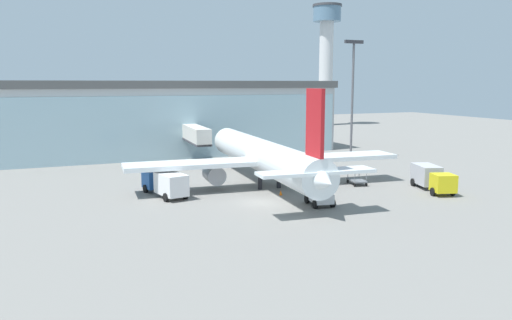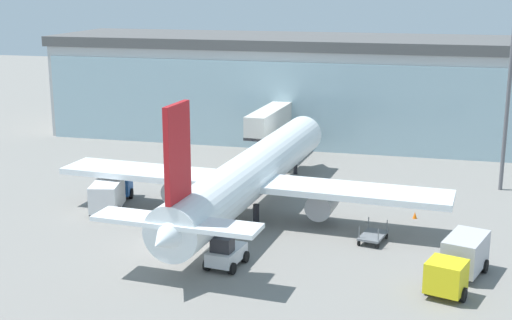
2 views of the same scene
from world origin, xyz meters
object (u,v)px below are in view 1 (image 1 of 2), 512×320
object	(u,v)px
jet_bridge	(193,134)
catering_truck	(166,183)
airplane	(264,157)
safety_cone_wingtip	(347,172)
safety_cone_nose	(281,193)
apron_light_mast	(353,90)
fuel_truck	(431,177)
pushback_tug	(320,196)
control_tower	(326,51)
baggage_cart	(357,180)

from	to	relation	value
jet_bridge	catering_truck	xyz separation A→B (m)	(-9.26, -22.00, -2.74)
airplane	safety_cone_wingtip	world-z (taller)	airplane
safety_cone_nose	apron_light_mast	bearing A→B (deg)	41.17
safety_cone_nose	safety_cone_wingtip	xyz separation A→B (m)	(13.63, 7.92, 0.00)
apron_light_mast	fuel_truck	world-z (taller)	apron_light_mast
catering_truck	pushback_tug	bearing A→B (deg)	-139.80
airplane	fuel_truck	world-z (taller)	airplane
control_tower	baggage_cart	world-z (taller)	control_tower
control_tower	airplane	world-z (taller)	control_tower
baggage_cart	control_tower	bearing A→B (deg)	163.96
fuel_truck	baggage_cart	xyz separation A→B (m)	(-5.98, 5.84, -0.97)
catering_truck	fuel_truck	bearing A→B (deg)	-119.50
baggage_cart	safety_cone_nose	world-z (taller)	baggage_cart
jet_bridge	pushback_tug	world-z (taller)	jet_bridge
airplane	safety_cone_wingtip	distance (m)	13.78
fuel_truck	apron_light_mast	bearing A→B (deg)	-173.53
pushback_tug	fuel_truck	bearing A→B (deg)	-76.98
fuel_truck	pushback_tug	xyz separation A→B (m)	(-15.19, -1.39, -0.49)
control_tower	safety_cone_nose	size ratio (longest dim) A/B	60.81
apron_light_mast	safety_cone_wingtip	xyz separation A→B (m)	(-7.38, -10.45, -10.68)
airplane	fuel_truck	bearing A→B (deg)	-116.46
fuel_truck	jet_bridge	bearing A→B (deg)	-131.02
control_tower	airplane	xyz separation A→B (m)	(-50.23, -71.02, -17.51)
fuel_truck	safety_cone_wingtip	size ratio (longest dim) A/B	13.86
airplane	baggage_cart	distance (m)	11.50
pushback_tug	safety_cone_wingtip	size ratio (longest dim) A/B	6.21
airplane	safety_cone_nose	size ratio (longest dim) A/B	64.89
control_tower	apron_light_mast	size ratio (longest dim) A/B	1.81
catering_truck	pushback_tug	size ratio (longest dim) A/B	2.23
jet_bridge	safety_cone_nose	world-z (taller)	jet_bridge
control_tower	safety_cone_nose	distance (m)	94.09
control_tower	pushback_tug	xyz separation A→B (m)	(-49.04, -82.19, -19.97)
fuel_truck	baggage_cart	bearing A→B (deg)	-117.30
fuel_truck	safety_cone_nose	xyz separation A→B (m)	(-16.80, 4.25, -1.19)
catering_truck	safety_cone_nose	xyz separation A→B (m)	(11.56, -4.35, -1.19)
safety_cone_wingtip	baggage_cart	bearing A→B (deg)	-113.94
jet_bridge	safety_cone_nose	bearing A→B (deg)	-171.42
apron_light_mast	safety_cone_wingtip	size ratio (longest dim) A/B	33.52
pushback_tug	catering_truck	bearing A→B (deg)	60.63
baggage_cart	pushback_tug	distance (m)	11.72
control_tower	catering_truck	xyz separation A→B (m)	(-62.21, -72.20, -19.48)
apron_light_mast	baggage_cart	bearing A→B (deg)	-121.27
apron_light_mast	baggage_cart	distance (m)	22.25
airplane	catering_truck	world-z (taller)	airplane
apron_light_mast	safety_cone_nose	xyz separation A→B (m)	(-21.01, -18.37, -10.68)
jet_bridge	airplane	world-z (taller)	airplane
safety_cone_nose	control_tower	bearing A→B (deg)	56.51
apron_light_mast	airplane	xyz separation A→B (m)	(-20.59, -12.84, -7.53)
fuel_truck	safety_cone_nose	world-z (taller)	fuel_truck
airplane	catering_truck	size ratio (longest dim) A/B	4.69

